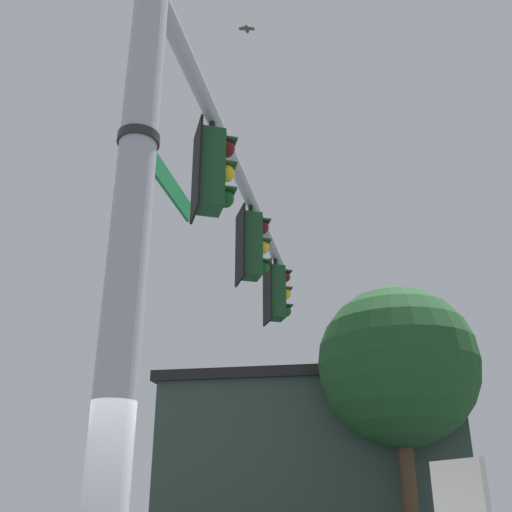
{
  "coord_description": "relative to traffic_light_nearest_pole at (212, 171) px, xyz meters",
  "views": [
    {
      "loc": [
        4.16,
        -0.13,
        1.89
      ],
      "look_at": [
        -4.28,
        2.17,
        5.54
      ],
      "focal_mm": 40.74,
      "sensor_mm": 36.0,
      "label": 1
    }
  ],
  "objects": [
    {
      "name": "signal_pole",
      "position": [
        1.85,
        -0.96,
        -2.1
      ],
      "size": [
        0.31,
        0.31,
        6.89
      ],
      "primitive_type": "cylinder",
      "color": "#ADB2B7",
      "rests_on": "ground"
    },
    {
      "name": "traffic_light_mid_inner",
      "position": [
        -2.06,
        1.05,
        0.0
      ],
      "size": [
        0.54,
        0.49,
        1.31
      ],
      "color": "black"
    },
    {
      "name": "tree_by_storefront",
      "position": [
        -7.3,
        6.3,
        -0.55
      ],
      "size": [
        4.08,
        4.08,
        7.06
      ],
      "color": "#4C3823",
      "rests_on": "ground"
    },
    {
      "name": "mast_arm",
      "position": [
        -1.55,
        0.77,
        0.79
      ],
      "size": [
        6.89,
        3.62,
        0.19
      ],
      "primitive_type": "cylinder",
      "rotation": [
        0.0,
        1.57,
        2.67
      ],
      "color": "#ADB2B7"
    },
    {
      "name": "traffic_light_nearest_pole",
      "position": [
        0.0,
        0.0,
        0.0
      ],
      "size": [
        0.54,
        0.49,
        1.31
      ],
      "color": "black"
    },
    {
      "name": "storefront_building",
      "position": [
        -12.07,
        5.83,
        -2.91
      ],
      "size": [
        10.62,
        10.94,
        5.24
      ],
      "color": "#33473D",
      "rests_on": "ground"
    },
    {
      "name": "traffic_light_mid_outer",
      "position": [
        -4.12,
        2.09,
        0.0
      ],
      "size": [
        0.54,
        0.49,
        1.31
      ],
      "color": "black"
    },
    {
      "name": "street_name_sign",
      "position": [
        1.54,
        -0.8,
        -0.93
      ],
      "size": [
        1.38,
        0.8,
        0.22
      ],
      "color": "#147238"
    },
    {
      "name": "bird_flying",
      "position": [
        -1.01,
        0.67,
        3.34
      ],
      "size": [
        0.19,
        0.25,
        0.07
      ],
      "color": "#4C4742"
    }
  ]
}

